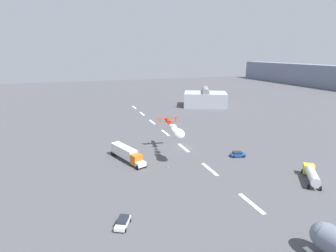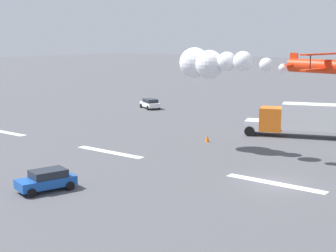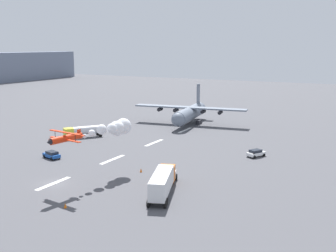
# 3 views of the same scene
# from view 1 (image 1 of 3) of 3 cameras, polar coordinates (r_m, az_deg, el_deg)

# --- Properties ---
(ground_plane) EXTENTS (440.00, 440.00, 0.00)m
(ground_plane) POSITION_cam_1_polar(r_m,az_deg,el_deg) (85.59, 3.28, -4.56)
(ground_plane) COLOR #4C4C51
(ground_plane) RESTS_ON ground
(runway_stripe_0) EXTENTS (8.00, 0.90, 0.01)m
(runway_stripe_0) POSITION_cam_1_polar(r_m,az_deg,el_deg) (149.39, -7.09, 3.93)
(runway_stripe_0) COLOR white
(runway_stripe_0) RESTS_ON ground
(runway_stripe_1) EXTENTS (8.00, 0.90, 0.01)m
(runway_stripe_1) POSITION_cam_1_polar(r_m,az_deg,el_deg) (132.95, -5.43, 2.58)
(runway_stripe_1) COLOR white
(runway_stripe_1) RESTS_ON ground
(runway_stripe_2) EXTENTS (8.00, 0.90, 0.01)m
(runway_stripe_2) POSITION_cam_1_polar(r_m,az_deg,el_deg) (116.75, -3.32, 0.84)
(runway_stripe_2) COLOR white
(runway_stripe_2) RESTS_ON ground
(runway_stripe_3) EXTENTS (8.00, 0.90, 0.01)m
(runway_stripe_3) POSITION_cam_1_polar(r_m,az_deg,el_deg) (100.90, -0.53, -1.44)
(runway_stripe_3) COLOR white
(runway_stripe_3) RESTS_ON ground
(runway_stripe_4) EXTENTS (8.00, 0.90, 0.01)m
(runway_stripe_4) POSITION_cam_1_polar(r_m,az_deg,el_deg) (85.59, 3.28, -4.55)
(runway_stripe_4) COLOR white
(runway_stripe_4) RESTS_ON ground
(runway_stripe_5) EXTENTS (8.00, 0.90, 0.01)m
(runway_stripe_5) POSITION_cam_1_polar(r_m,az_deg,el_deg) (71.19, 8.75, -8.93)
(runway_stripe_5) COLOR white
(runway_stripe_5) RESTS_ON ground
(runway_stripe_6) EXTENTS (8.00, 0.90, 0.01)m
(runway_stripe_6) POSITION_cam_1_polar(r_m,az_deg,el_deg) (58.35, 17.06, -15.21)
(runway_stripe_6) COLOR white
(runway_stripe_6) RESTS_ON ground
(stunt_biplane_red) EXTENTS (18.66, 6.82, 2.96)m
(stunt_biplane_red) POSITION_cam_1_polar(r_m,az_deg,el_deg) (73.22, 1.63, -1.01)
(stunt_biplane_red) COLOR red
(semi_truck_orange) EXTENTS (14.26, 7.50, 3.70)m
(semi_truck_orange) POSITION_cam_1_polar(r_m,az_deg,el_deg) (75.85, -8.66, -5.65)
(semi_truck_orange) COLOR silver
(semi_truck_orange) RESTS_ON ground
(fuel_tanker_truck) EXTENTS (9.16, 7.77, 2.90)m
(fuel_tanker_truck) POSITION_cam_1_polar(r_m,az_deg,el_deg) (71.68, 27.83, -8.92)
(fuel_tanker_truck) COLOR yellow
(fuel_tanker_truck) RESTS_ON ground
(followme_car_yellow) EXTENTS (4.40, 3.49, 1.52)m
(followme_car_yellow) POSITION_cam_1_polar(r_m,az_deg,el_deg) (49.98, -9.45, -19.21)
(followme_car_yellow) COLOR white
(followme_car_yellow) RESTS_ON ground
(airport_staff_sedan) EXTENTS (2.89, 4.43, 1.52)m
(airport_staff_sedan) POSITION_cam_1_polar(r_m,az_deg,el_deg) (80.61, 14.40, -5.69)
(airport_staff_sedan) COLOR #194CA5
(airport_staff_sedan) RESTS_ON ground
(hangar_building) EXTENTS (24.37, 27.52, 10.29)m
(hangar_building) POSITION_cam_1_polar(r_m,az_deg,el_deg) (151.87, 7.80, 5.66)
(hangar_building) COLOR #9EA3AD
(hangar_building) RESTS_ON ground
(traffic_cone_near) EXTENTS (0.44, 0.44, 0.75)m
(traffic_cone_near) POSITION_cam_1_polar(r_m,az_deg,el_deg) (89.30, -4.08, -3.47)
(traffic_cone_near) COLOR orange
(traffic_cone_near) RESTS_ON ground
(traffic_cone_far) EXTENTS (0.44, 0.44, 0.75)m
(traffic_cone_far) POSITION_cam_1_polar(r_m,az_deg,el_deg) (71.32, -0.06, -8.37)
(traffic_cone_far) COLOR orange
(traffic_cone_far) RESTS_ON ground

